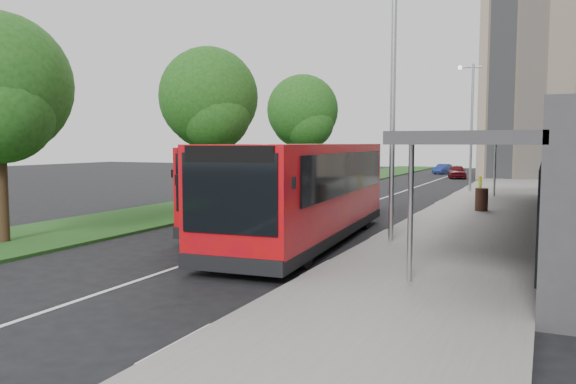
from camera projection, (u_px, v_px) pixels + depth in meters
The scene contains 15 objects.
ground at pixel (243, 245), 17.63m from camera, with size 120.00×120.00×0.00m, color black.
pavement at pixel (497, 196), 33.21m from camera, with size 5.00×80.00×0.15m, color slate.
grass_verge at pixel (297, 189), 38.64m from camera, with size 5.00×80.00×0.10m, color #1A4416.
lane_centre_line at pixel (375, 201), 31.20m from camera, with size 0.12×70.00×0.01m, color silver.
kerb_dashes at pixel (448, 197), 33.44m from camera, with size 0.12×56.00×0.01m.
tree_mid at pixel (209, 104), 28.29m from camera, with size 4.98×4.98×8.01m.
tree_far at pixel (303, 115), 39.15m from camera, with size 4.95×4.95×7.96m.
lamp_post_near at pixel (390, 94), 17.31m from camera, with size 1.44×0.28×8.00m.
lamp_post_far at pixel (470, 119), 35.40m from camera, with size 1.44×0.28×8.00m.
bus_main at pixel (306, 192), 17.93m from camera, with size 3.73×11.38×3.17m.
bus_second at pixel (280, 185), 21.87m from camera, with size 3.13×10.91×3.06m.
litter_bin at pixel (481, 199), 25.33m from camera, with size 0.57×0.57×1.02m, color #3C2318.
bollard at pixel (480, 186), 32.73m from camera, with size 0.18×0.18×1.12m, color #FBFF0D.
car_near at pixel (457, 172), 50.99m from camera, with size 1.45×3.61×1.23m, color #510B11.
car_far at pixel (443, 169), 58.18m from camera, with size 1.10×3.15×1.04m, color navy.
Camera 1 is at (8.57, -15.22, 3.20)m, focal length 35.00 mm.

